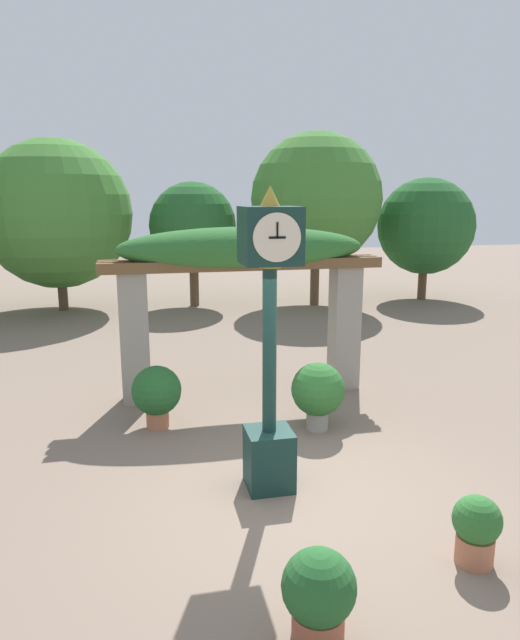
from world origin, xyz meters
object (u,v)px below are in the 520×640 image
(potted_plant_near_left, at_px, (157,393))
(potted_plant_near_right, at_px, (318,391))
(potted_plant_far_right, at_px, (476,528))
(pedestal_clock, at_px, (270,339))
(potted_plant_far_left, at_px, (319,592))

(potted_plant_near_left, distance_m, potted_plant_near_right, 2.37)
(potted_plant_near_left, bearing_deg, potted_plant_far_right, -54.69)
(pedestal_clock, bearing_deg, potted_plant_far_left, -93.93)
(pedestal_clock, height_order, potted_plant_near_left, pedestal_clock)
(potted_plant_near_left, xyz_separation_m, potted_plant_far_left, (1.05, -4.46, -0.16))
(pedestal_clock, xyz_separation_m, potted_plant_near_left, (-1.22, 2.09, -1.27))
(pedestal_clock, height_order, potted_plant_near_right, pedestal_clock)
(pedestal_clock, bearing_deg, potted_plant_near_right, 54.17)
(potted_plant_near_left, relative_size, potted_plant_far_left, 1.29)
(potted_plant_near_right, height_order, potted_plant_far_right, potted_plant_near_right)
(pedestal_clock, distance_m, potted_plant_far_left, 2.77)
(potted_plant_far_right, bearing_deg, potted_plant_near_right, 97.99)
(potted_plant_near_right, bearing_deg, pedestal_clock, -125.83)
(pedestal_clock, relative_size, potted_plant_near_left, 3.71)
(potted_plant_near_right, height_order, potted_plant_far_left, potted_plant_near_right)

